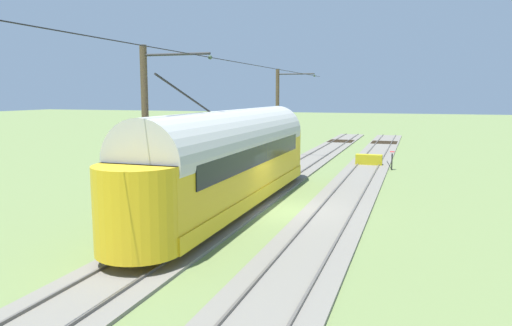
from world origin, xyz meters
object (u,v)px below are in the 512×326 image
at_px(catenary_pole_foreground, 279,112).
at_px(catenary_pole_mid_near, 148,128).
at_px(switch_stand, 392,160).
at_px(track_end_bumper, 369,160).
at_px(vintage_streetcar, 231,158).

relative_size(catenary_pole_foreground, catenary_pole_mid_near, 1.00).
distance_m(switch_stand, track_end_bumper, 2.18).
distance_m(catenary_pole_mid_near, switch_stand, 18.16).
bearing_deg(switch_stand, catenary_pole_foreground, -22.05).
distance_m(vintage_streetcar, track_end_bumper, 15.75).
height_order(catenary_pole_mid_near, track_end_bumper, catenary_pole_mid_near).
relative_size(vintage_streetcar, catenary_pole_foreground, 2.49).
xyz_separation_m(catenary_pole_foreground, switch_stand, (-8.75, 3.55, -2.91)).
distance_m(catenary_pole_mid_near, track_end_bumper, 18.81).
height_order(catenary_pole_foreground, catenary_pole_mid_near, same).
relative_size(vintage_streetcar, track_end_bumper, 9.51).
xyz_separation_m(vintage_streetcar, catenary_pole_mid_near, (2.77, 2.08, 1.35)).
bearing_deg(vintage_streetcar, switch_stand, -113.81).
bearing_deg(switch_stand, catenary_pole_mid_near, 60.77).
xyz_separation_m(catenary_pole_foreground, catenary_pole_mid_near, (0.00, 19.19, 0.00)).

